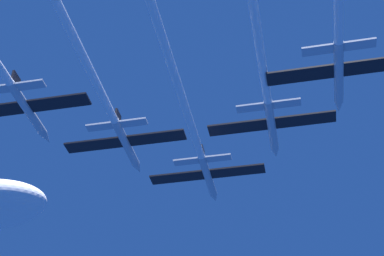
{
  "coord_description": "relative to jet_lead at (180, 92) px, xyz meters",
  "views": [
    {
      "loc": [
        11.49,
        -68.18,
        -44.3
      ],
      "look_at": [
        0.12,
        -10.91,
        -0.01
      ],
      "focal_mm": 55.77,
      "sensor_mm": 36.0,
      "label": 1
    }
  ],
  "objects": [
    {
      "name": "jet_left_wing",
      "position": [
        -9.05,
        -10.73,
        0.56
      ],
      "size": [
        15.66,
        62.08,
        2.59
      ],
      "color": "#B2BAC6"
    },
    {
      "name": "jet_lead",
      "position": [
        0.0,
        0.0,
        0.0
      ],
      "size": [
        15.66,
        57.81,
        2.59
      ],
      "color": "#B2BAC6"
    },
    {
      "name": "jet_right_wing",
      "position": [
        9.51,
        -10.77,
        0.91
      ],
      "size": [
        15.66,
        62.98,
        2.59
      ],
      "color": "#B2BAC6"
    }
  ]
}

